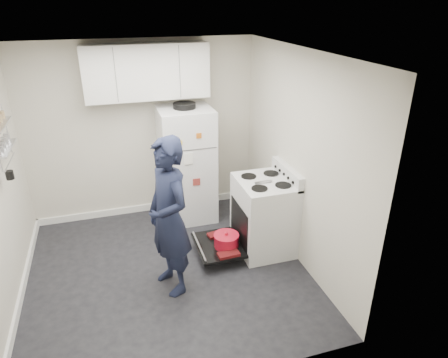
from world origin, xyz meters
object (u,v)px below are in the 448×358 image
object	(u,v)px
open_oven_door	(222,243)
refrigerator	(187,164)
electric_range	(263,216)
person	(169,218)

from	to	relation	value
open_oven_door	refrigerator	distance (m)	1.31
electric_range	person	world-z (taller)	person
electric_range	open_oven_door	world-z (taller)	electric_range
electric_range	refrigerator	bearing A→B (deg)	123.36
electric_range	open_oven_door	size ratio (longest dim) A/B	1.57
open_oven_door	refrigerator	world-z (taller)	refrigerator
electric_range	person	xyz separation A→B (m)	(-1.24, -0.41, 0.41)
person	refrigerator	bearing A→B (deg)	142.54
open_oven_door	refrigerator	size ratio (longest dim) A/B	0.41
electric_range	open_oven_door	distance (m)	0.61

